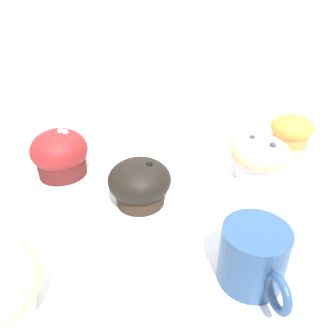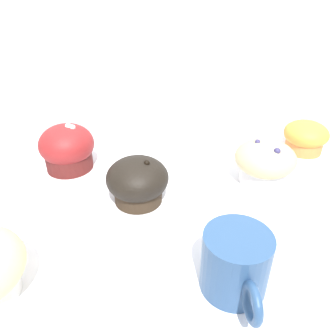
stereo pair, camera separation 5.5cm
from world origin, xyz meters
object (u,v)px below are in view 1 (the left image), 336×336
muffin_front_right (60,154)px  coffee_cup (254,255)px  muffin_back_left (292,130)px  muffin_front_center (140,183)px  muffin_front_left (260,156)px

muffin_front_right → coffee_cup: bearing=-50.4°
muffin_back_left → muffin_front_center: bearing=-156.9°
muffin_front_center → muffin_back_left: size_ratio=1.12×
muffin_back_left → coffee_cup: coffee_cup is taller
muffin_front_left → coffee_cup: 0.25m
muffin_front_left → muffin_front_right: (-0.36, 0.08, 0.00)m
muffin_front_center → coffee_cup: same height
muffin_back_left → coffee_cup: bearing=-125.1°
muffin_front_center → muffin_back_left: muffin_front_center is taller
muffin_front_center → muffin_front_left: same height
muffin_front_left → muffin_front_center: bearing=-169.6°
muffin_front_left → muffin_front_right: size_ratio=1.04×
muffin_back_left → muffin_front_right: 0.49m
muffin_front_right → muffin_back_left: bearing=3.9°
muffin_front_center → coffee_cup: bearing=-58.0°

